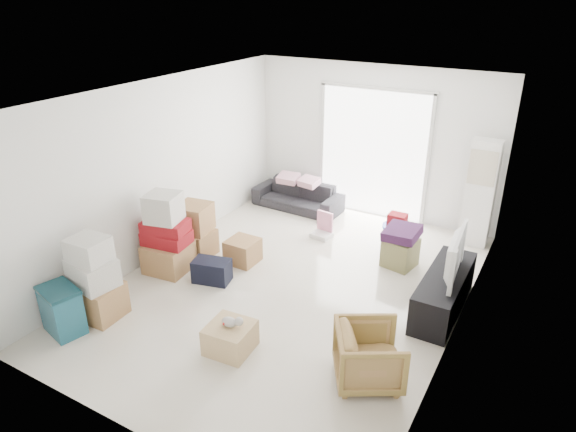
% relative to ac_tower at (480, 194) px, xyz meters
% --- Properties ---
extents(room_shell, '(4.98, 6.48, 3.18)m').
position_rel_ac_tower_xyz_m(room_shell, '(-1.95, -2.65, 0.48)').
color(room_shell, silver).
rests_on(room_shell, ground).
extents(sliding_door, '(2.10, 0.04, 2.33)m').
position_rel_ac_tower_xyz_m(sliding_door, '(-1.95, 0.33, 0.37)').
color(sliding_door, white).
rests_on(sliding_door, room_shell).
extents(ac_tower, '(0.45, 0.30, 1.75)m').
position_rel_ac_tower_xyz_m(ac_tower, '(0.00, 0.00, 0.00)').
color(ac_tower, white).
rests_on(ac_tower, room_shell).
extents(tv_console, '(0.47, 1.57, 0.52)m').
position_rel_ac_tower_xyz_m(tv_console, '(0.05, -2.14, -0.61)').
color(tv_console, black).
rests_on(tv_console, room_shell).
extents(television, '(0.67, 1.07, 0.13)m').
position_rel_ac_tower_xyz_m(television, '(0.05, -2.14, -0.28)').
color(television, black).
rests_on(television, tv_console).
extents(sofa, '(1.71, 0.55, 0.66)m').
position_rel_ac_tower_xyz_m(sofa, '(-3.20, -0.15, -0.54)').
color(sofa, '#27272C').
rests_on(sofa, room_shell).
extents(pillow_left, '(0.38, 0.31, 0.11)m').
position_rel_ac_tower_xyz_m(pillow_left, '(-3.38, -0.19, -0.16)').
color(pillow_left, '#C18D96').
rests_on(pillow_left, sofa).
extents(pillow_right, '(0.36, 0.30, 0.11)m').
position_rel_ac_tower_xyz_m(pillow_right, '(-2.96, -0.17, -0.16)').
color(pillow_right, '#C18D96').
rests_on(pillow_right, sofa).
extents(armchair, '(0.90, 0.92, 0.71)m').
position_rel_ac_tower_xyz_m(armchair, '(-0.30, -3.88, -0.52)').
color(armchair, '#A7764A').
rests_on(armchair, room_shell).
extents(storage_bins, '(0.60, 0.49, 0.60)m').
position_rel_ac_tower_xyz_m(storage_bins, '(-3.85, -4.91, -0.57)').
color(storage_bins, '#1A556A').
rests_on(storage_bins, room_shell).
extents(box_stack_a, '(0.62, 0.53, 1.11)m').
position_rel_ac_tower_xyz_m(box_stack_a, '(-3.75, -4.47, -0.38)').
color(box_stack_a, '#A27C49').
rests_on(box_stack_a, room_shell).
extents(box_stack_b, '(0.70, 0.66, 1.22)m').
position_rel_ac_tower_xyz_m(box_stack_b, '(-3.75, -3.13, -0.35)').
color(box_stack_b, '#A27C49').
rests_on(box_stack_b, room_shell).
extents(box_stack_c, '(0.57, 0.55, 0.84)m').
position_rel_ac_tower_xyz_m(box_stack_c, '(-3.72, -2.54, -0.47)').
color(box_stack_c, '#A27C49').
rests_on(box_stack_c, room_shell).
extents(loose_box, '(0.45, 0.45, 0.37)m').
position_rel_ac_tower_xyz_m(loose_box, '(-2.93, -2.40, -0.69)').
color(loose_box, '#A27C49').
rests_on(loose_box, room_shell).
extents(duffel_bag, '(0.58, 0.43, 0.33)m').
position_rel_ac_tower_xyz_m(duffel_bag, '(-3.00, -3.08, -0.71)').
color(duffel_bag, black).
rests_on(duffel_bag, room_shell).
extents(ottoman, '(0.51, 0.51, 0.44)m').
position_rel_ac_tower_xyz_m(ottoman, '(-0.81, -1.31, -0.66)').
color(ottoman, olive).
rests_on(ottoman, room_shell).
extents(blanket, '(0.51, 0.51, 0.14)m').
position_rel_ac_tower_xyz_m(blanket, '(-0.81, -1.31, -0.37)').
color(blanket, '#3C1A42').
rests_on(blanket, ottoman).
extents(kids_table, '(0.46, 0.46, 0.60)m').
position_rel_ac_tower_xyz_m(kids_table, '(-1.05, -0.79, -0.46)').
color(kids_table, blue).
rests_on(kids_table, room_shell).
extents(toy_walker, '(0.35, 0.31, 0.43)m').
position_rel_ac_tower_xyz_m(toy_walker, '(-2.25, -1.00, -0.76)').
color(toy_walker, silver).
rests_on(toy_walker, room_shell).
extents(wood_crate, '(0.54, 0.54, 0.33)m').
position_rel_ac_tower_xyz_m(wood_crate, '(-1.88, -4.20, -0.71)').
color(wood_crate, tan).
rests_on(wood_crate, room_shell).
extents(plush_bunny, '(0.26, 0.16, 0.13)m').
position_rel_ac_tower_xyz_m(plush_bunny, '(-1.85, -4.19, -0.48)').
color(plush_bunny, '#B2ADA8').
rests_on(plush_bunny, wood_crate).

